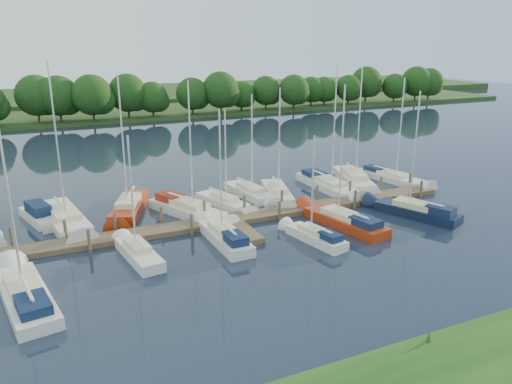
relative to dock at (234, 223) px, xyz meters
name	(u,v)px	position (x,y,z in m)	size (l,w,h in m)	color
ground	(277,262)	(0.00, -7.31, -0.20)	(260.00, 260.00, 0.00)	#1B2536
dock	(234,223)	(0.00, 0.00, 0.00)	(40.00, 6.00, 0.40)	brown
mooring_pilings	(229,213)	(0.00, 1.13, 0.40)	(38.24, 2.84, 2.00)	#473D33
far_shore	(103,111)	(0.00, 67.69, 0.10)	(180.00, 30.00, 0.60)	#213E17
distant_hill	(87,96)	(0.00, 92.69, 0.50)	(220.00, 40.00, 1.40)	#385425
treeline	(132,97)	(3.39, 54.92, 4.00)	(145.83, 9.79, 8.32)	#38281C
motorboat	(40,217)	(-13.63, 7.08, 0.17)	(2.91, 5.79, 1.86)	silver
sailboat_n_2	(66,221)	(-11.84, 5.64, 0.07)	(3.64, 10.30, 12.83)	silver
sailboat_n_3	(129,209)	(-6.83, 6.42, 0.08)	(4.78, 8.89, 11.51)	#9F2D0E
sailboat_n_4	(189,211)	(-2.52, 3.56, 0.14)	(5.02, 8.57, 11.27)	silver
sailboat_n_5	(225,203)	(0.95, 4.48, 0.07)	(3.22, 6.81, 8.78)	silver
sailboat_n_6	(250,194)	(4.05, 6.00, 0.08)	(2.60, 7.56, 9.67)	silver
sailboat_n_7	(278,195)	(6.26, 4.82, 0.07)	(3.75, 8.08, 10.27)	silver
sailboat_n_8	(329,186)	(11.88, 5.07, 0.11)	(2.39, 9.52, 12.00)	silver
sailboat_n_9	(355,181)	(15.22, 5.61, 0.08)	(4.70, 9.40, 12.00)	silver
sailboat_n_10	(393,178)	(19.32, 4.77, 0.10)	(3.43, 8.54, 10.63)	silver
sailboat_s_0	(25,295)	(-14.89, -6.00, 0.12)	(3.41, 9.26, 11.56)	silver
sailboat_s_1	(138,254)	(-8.07, -2.96, 0.08)	(2.25, 6.54, 8.53)	silver
sailboat_s_2	(224,238)	(-1.95, -2.86, 0.14)	(1.89, 7.50, 9.79)	silver
sailboat_s_3	(314,237)	(3.94, -5.40, 0.12)	(2.39, 6.11, 7.92)	silver
sailboat_s_4	(342,221)	(7.54, -3.56, 0.13)	(3.44, 8.79, 11.09)	#9F2D0E
sailboat_s_5	(414,212)	(14.05, -4.23, 0.14)	(4.35, 7.99, 10.46)	#0F1A33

